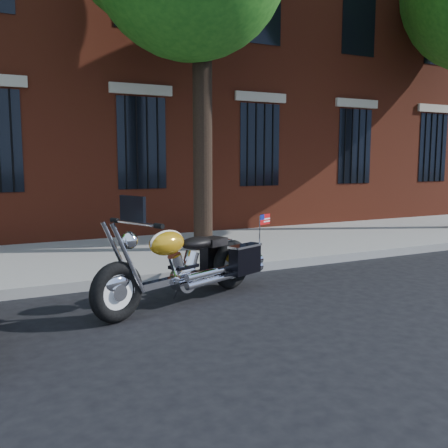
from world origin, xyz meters
name	(u,v)px	position (x,y,z in m)	size (l,w,h in m)	color
ground	(257,297)	(0.00, 0.00, 0.00)	(120.00, 120.00, 0.00)	black
curb	(213,271)	(0.00, 1.38, 0.07)	(40.00, 0.16, 0.15)	gray
sidewalk	(172,252)	(0.00, 3.26, 0.07)	(40.00, 3.60, 0.15)	gray
building	(89,20)	(0.00, 10.06, 6.00)	(26.00, 10.08, 12.00)	maroon
motorcycle	(189,265)	(-0.91, 0.19, 0.48)	(2.76, 1.44, 1.42)	black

